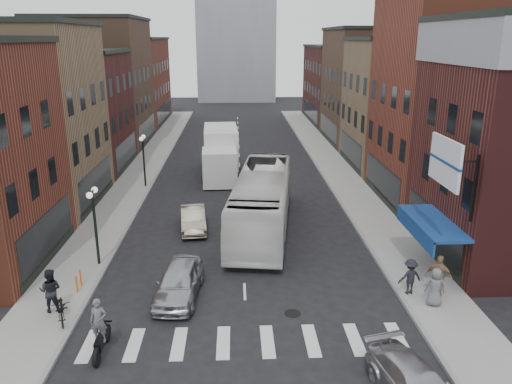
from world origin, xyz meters
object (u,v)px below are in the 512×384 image
Objects in this scene: billboard_sign at (447,163)px; box_truck at (221,153)px; bike_rack at (79,281)px; motorcycle_rider at (100,329)px; sedan_left_far at (193,219)px; ped_right_a at (410,277)px; ped_right_b at (439,276)px; parked_bicycle at (62,308)px; streetlamp_far at (143,151)px; ped_left_solo at (50,290)px; ped_right_c at (435,287)px; sedan_left_near at (179,282)px; streetlamp_near at (94,213)px; transit_bus at (262,201)px.

box_truck is at bearing 116.07° from billboard_sign.
bike_rack is 5.32m from motorcycle_rider.
sedan_left_far is 13.53m from ped_right_a.
bike_rack is 16.23m from ped_right_b.
ped_right_b reaches higher than parked_bicycle.
streetlamp_far reaches higher than ped_left_solo.
box_truck is 4.70× the size of parked_bicycle.
billboard_sign is 1.90× the size of parked_bicycle.
ped_right_b is 0.86m from ped_right_c.
box_truck is 20.78m from sedan_left_near.
bike_rack is 2.63m from parked_bicycle.
sedan_left_near is (4.64, -0.68, 0.22)m from bike_rack.
streetlamp_near and streetlamp_far have the same top height.
motorcycle_rider is 1.18× the size of ped_left_solo.
box_truck reaches higher than ped_left_solo.
sedan_left_near is 2.33× the size of parked_bicycle.
ped_right_c is (15.73, -2.10, 0.46)m from bike_rack.
streetlamp_far is 2.40× the size of ped_right_c.
ped_right_a is at bearing -40.78° from ped_right_c.
sedan_left_near is (2.42, 4.12, -0.28)m from motorcycle_rider.
ped_left_solo is 1.16× the size of ped_right_a.
parked_bicycle is at bearing 35.43° from ped_right_b.
transit_bus is (8.62, -9.08, -1.12)m from streetlamp_far.
ped_right_c is (11.09, -1.41, 0.24)m from sedan_left_near.
sedan_left_far is at bearing 94.87° from sedan_left_near.
streetlamp_far is 0.45× the size of box_truck.
ped_right_a is 0.84× the size of ped_right_b.
ped_right_b reaches higher than ped_left_solo.
billboard_sign is 0.90× the size of streetlamp_near.
billboard_sign is 12.00m from transit_bus.
billboard_sign reaches higher than streetlamp_near.
ped_right_b is at bearing -44.33° from sedan_left_far.
sedan_left_far is at bearing -98.93° from box_truck.
ped_left_solo reaches higher than bike_rack.
bike_rack is 15.04m from ped_right_a.
transit_bus reaches higher than bike_rack.
sedan_left_near is at bearing 27.56° from ped_right_b.
parked_bicycle is at bearing -4.49° from ped_right_a.
transit_bus is 11.95m from ped_right_c.
billboard_sign reaches higher than parked_bicycle.
billboard_sign is 4.62× the size of bike_rack.
sedan_left_near reaches higher than parked_bicycle.
sedan_left_far is at bearing -118.97° from ped_left_solo.
streetlamp_near reaches higher than sedan_left_near.
ped_right_a reaches higher than sedan_left_near.
box_truck is at bearing -77.43° from ped_right_a.
streetlamp_far reaches higher than box_truck.
motorcycle_rider is 1.31× the size of ped_right_c.
ped_right_c reaches higher than sedan_left_far.
motorcycle_rider is 1.15× the size of ped_right_b.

